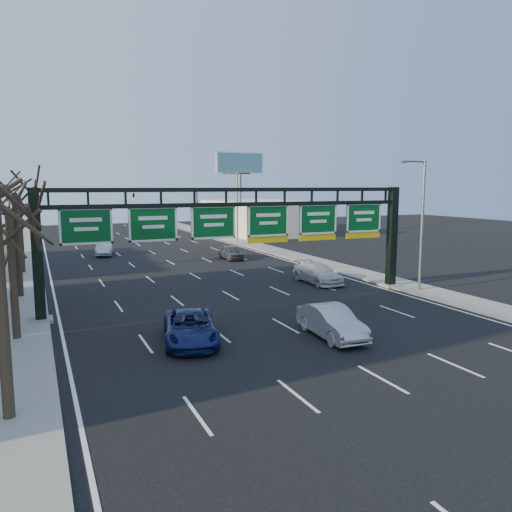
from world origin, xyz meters
name	(u,v)px	position (x,y,z in m)	size (l,w,h in m)	color
ground	(304,336)	(0.00, 0.00, 0.00)	(160.00, 160.00, 0.00)	black
sidewalk_left	(23,283)	(-12.80, 20.00, 0.06)	(3.00, 120.00, 0.12)	gray
sidewalk_right	(318,262)	(12.80, 20.00, 0.06)	(3.00, 120.00, 0.12)	gray
lane_markings	(188,272)	(0.00, 20.00, 0.01)	(21.60, 120.00, 0.01)	white
sign_gantry	(244,229)	(0.16, 8.00, 4.63)	(24.60, 1.20, 7.20)	black
building_right_distant	(258,217)	(20.00, 50.00, 2.50)	(12.00, 20.00, 5.00)	beige
tree_gantry	(7,189)	(-12.80, 5.00, 7.11)	(3.60, 3.60, 8.48)	black
tree_mid	(13,177)	(-12.80, 15.00, 7.85)	(3.60, 3.60, 9.24)	black
tree_far	(18,183)	(-12.80, 25.00, 7.48)	(3.60, 3.60, 8.86)	black
streetlight_near	(421,218)	(12.47, 6.00, 5.08)	(2.15, 0.22, 9.00)	slate
streetlight_far	(236,203)	(12.47, 40.00, 5.08)	(2.15, 0.22, 9.00)	slate
billboard_right	(240,173)	(15.00, 44.98, 9.06)	(7.00, 0.50, 12.00)	slate
traffic_signal_mast	(158,198)	(5.69, 55.00, 5.50)	(10.16, 0.54, 7.00)	black
car_blue_suv	(190,327)	(-5.34, 1.32, 0.72)	(2.39, 5.18, 1.44)	navy
car_silver_sedan	(331,322)	(1.12, -0.68, 0.76)	(1.62, 4.63, 1.53)	#AFAFB4
car_white_wagon	(318,273)	(7.64, 11.47, 0.74)	(2.08, 5.11, 1.48)	silver
car_grey_far	(231,252)	(6.03, 25.53, 0.68)	(1.62, 4.02, 1.37)	#434648
car_silver_distant	(105,248)	(-5.10, 33.70, 0.75)	(1.59, 4.57, 1.51)	#B5B5BA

